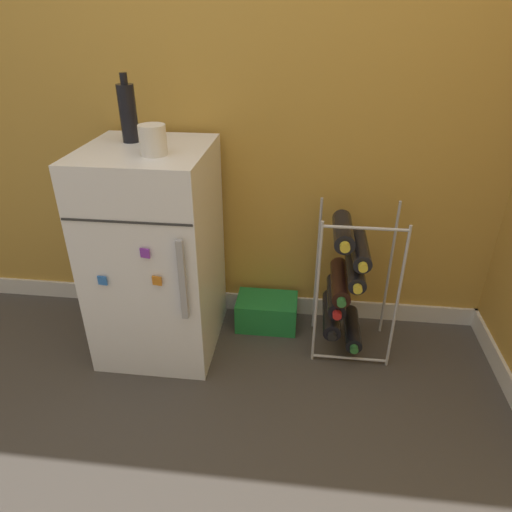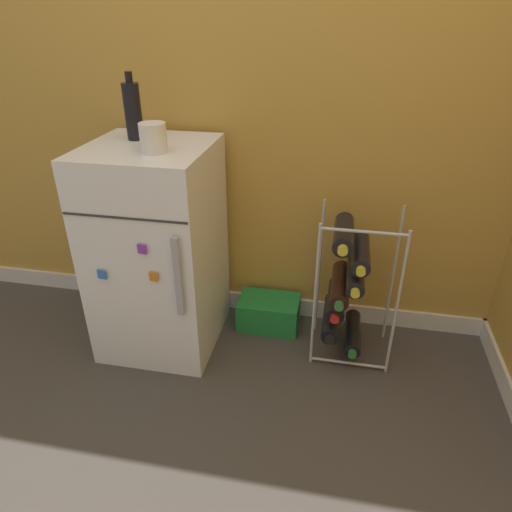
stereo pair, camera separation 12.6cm
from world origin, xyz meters
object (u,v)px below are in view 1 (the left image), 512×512
Objects in this scene: soda_box at (267,312)px; mini_fridge at (156,254)px; fridge_top_cup at (153,140)px; fridge_top_bottle at (128,113)px; wine_rack at (345,282)px.

mini_fridge is at bearing -160.49° from soda_box.
fridge_top_bottle is at bearing 131.23° from fridge_top_cup.
wine_rack is at bearing -1.89° from fridge_top_bottle.
mini_fridge is 0.81m from wine_rack.
fridge_top_bottle is (-0.87, 0.03, 0.67)m from wine_rack.
soda_box is 1.13× the size of fridge_top_bottle.
fridge_top_cup is 0.23m from fridge_top_bottle.
mini_fridge reaches higher than soda_box.
fridge_top_bottle reaches higher than mini_fridge.
wine_rack is (0.80, 0.05, -0.11)m from mini_fridge.
fridge_top_cup reaches higher than wine_rack.
wine_rack is 0.96m from fridge_top_cup.
mini_fridge is 0.51m from fridge_top_cup.
soda_box is at bearing 32.34° from fridge_top_cup.
wine_rack is 1.10m from fridge_top_bottle.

